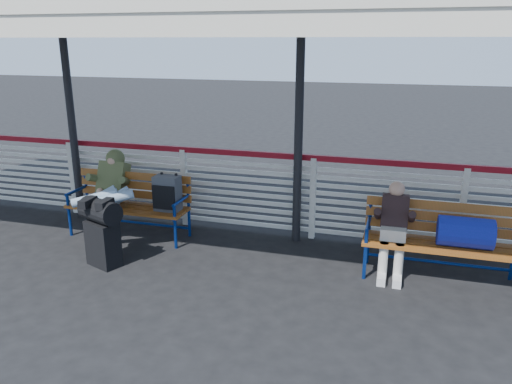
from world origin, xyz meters
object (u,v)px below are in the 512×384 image
(traveler_man, at_px, (107,194))
(companion_person, at_px, (394,228))
(bench_right, at_px, (454,233))
(bench_left, at_px, (144,197))
(luggage_stack, at_px, (102,230))

(traveler_man, xyz_separation_m, companion_person, (3.88, 0.11, -0.13))
(bench_right, distance_m, companion_person, 0.68)
(bench_left, distance_m, traveler_man, 0.53)
(bench_left, distance_m, bench_right, 4.19)
(luggage_stack, bearing_deg, traveler_man, 137.96)
(luggage_stack, relative_size, companion_person, 0.77)
(bench_left, height_order, traveler_man, traveler_man)
(bench_left, xyz_separation_m, bench_right, (4.18, -0.22, -0.01))
(bench_right, distance_m, traveler_man, 4.57)
(luggage_stack, bearing_deg, companion_person, 34.02)
(companion_person, bearing_deg, traveler_man, -178.31)
(luggage_stack, bearing_deg, bench_right, 32.05)
(companion_person, bearing_deg, bench_right, 0.29)
(traveler_man, height_order, companion_person, traveler_man)
(luggage_stack, distance_m, bench_left, 1.04)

